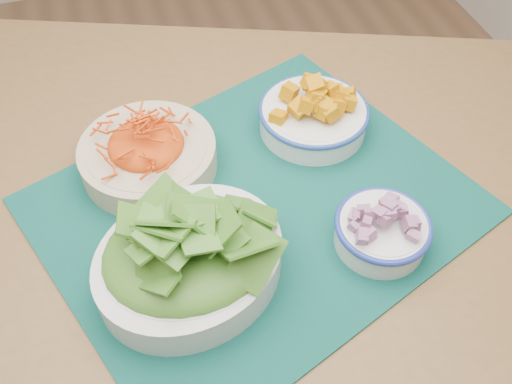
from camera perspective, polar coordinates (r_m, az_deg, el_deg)
table at (r=0.98m, az=-2.11°, el=-2.50°), size 1.46×1.22×0.75m
placemat at (r=0.87m, az=-0.00°, el=-1.37°), size 0.74×0.68×0.00m
carrot_bowl at (r=0.90m, az=-10.84°, el=4.19°), size 0.22×0.22×0.09m
squash_bowl at (r=0.96m, az=5.81°, el=8.10°), size 0.19×0.19×0.08m
lettuce_bowl at (r=0.75m, az=-6.82°, el=-5.93°), size 0.32×0.30×0.12m
onion_bowl at (r=0.82m, az=12.54°, el=-3.52°), size 0.17×0.17×0.07m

